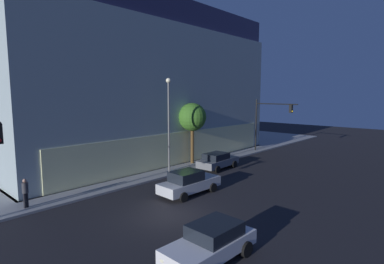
# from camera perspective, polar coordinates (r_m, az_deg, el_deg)

# --- Properties ---
(ground_plane) EXTENTS (120.00, 120.00, 0.00)m
(ground_plane) POSITION_cam_1_polar(r_m,az_deg,el_deg) (18.42, -4.12, -15.53)
(ground_plane) COLOR black
(modern_building) EXTENTS (30.81, 26.94, 16.58)m
(modern_building) POSITION_cam_1_polar(r_m,az_deg,el_deg) (40.51, -15.50, 8.40)
(modern_building) COLOR #4C4C51
(modern_building) RESTS_ON ground
(traffic_light_far_corner) EXTENTS (0.62, 5.57, 6.40)m
(traffic_light_far_corner) POSITION_cam_1_polar(r_m,az_deg,el_deg) (37.40, 14.30, 2.80)
(traffic_light_far_corner) COLOR black
(traffic_light_far_corner) RESTS_ON sidewalk_corner
(street_lamp_sidewalk) EXTENTS (0.44, 0.44, 8.39)m
(street_lamp_sidewalk) POSITION_cam_1_polar(r_m,az_deg,el_deg) (26.50, -4.45, 3.36)
(street_lamp_sidewalk) COLOR slate
(street_lamp_sidewalk) RESTS_ON sidewalk_corner
(sidewalk_tree) EXTENTS (2.83, 2.83, 6.14)m
(sidewalk_tree) POSITION_cam_1_polar(r_m,az_deg,el_deg) (30.29, 0.05, 2.77)
(sidewalk_tree) COLOR #523A1E
(sidewalk_tree) RESTS_ON sidewalk_corner
(pedestrian_waiting) EXTENTS (0.36, 0.36, 1.84)m
(pedestrian_waiting) POSITION_cam_1_polar(r_m,az_deg,el_deg) (21.36, -29.09, -9.67)
(pedestrian_waiting) COLOR black
(pedestrian_waiting) RESTS_ON sidewalk_corner
(car_white) EXTENTS (4.42, 2.19, 1.58)m
(car_white) POSITION_cam_1_polar(r_m,az_deg,el_deg) (13.70, 3.65, -20.09)
(car_white) COLOR silver
(car_white) RESTS_ON ground
(car_silver) EXTENTS (4.85, 2.19, 1.73)m
(car_silver) POSITION_cam_1_polar(r_m,az_deg,el_deg) (21.75, -0.62, -9.56)
(car_silver) COLOR #B7BABF
(car_silver) RESTS_ON ground
(car_grey) EXTENTS (4.64, 2.23, 1.57)m
(car_grey) POSITION_cam_1_polar(r_m,az_deg,el_deg) (29.04, 4.88, -5.43)
(car_grey) COLOR slate
(car_grey) RESTS_ON ground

